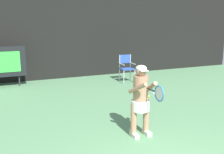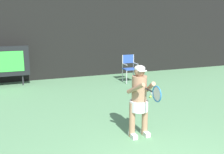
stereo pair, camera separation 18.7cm
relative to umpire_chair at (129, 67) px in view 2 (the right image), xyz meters
name	(u,v)px [view 2 (the right image)]	position (x,y,z in m)	size (l,w,h in m)	color
backdrop_screen	(64,35)	(-2.25, 1.68, 1.19)	(18.00, 0.12, 3.66)	black
umpire_chair	(129,67)	(0.00, 0.00, 0.00)	(0.52, 0.44, 1.08)	#B7B7BC
water_bottle	(141,79)	(0.44, -0.18, -0.50)	(0.07, 0.07, 0.27)	blue
tennis_player	(139,98)	(-1.88, -4.58, 0.23)	(0.53, 0.61, 1.53)	white
tennis_racket	(156,94)	(-1.82, -5.13, 0.46)	(0.03, 0.60, 0.31)	black
tennis_ball_spare	(150,97)	(-0.28, -2.24, -0.58)	(0.07, 0.07, 0.07)	#CCDB3D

